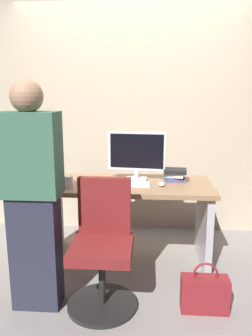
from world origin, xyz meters
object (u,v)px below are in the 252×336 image
Objects in this scene: desk at (126,207)px; handbag at (205,293)px; cup_near_keyboard at (69,182)px; person_at_desk at (33,197)px; office_chair at (103,249)px; mouse at (161,184)px; book_stack at (175,175)px; monitor at (137,153)px; keyboard at (126,184)px.

handbag is at bearing -49.83° from desk.
cup_near_keyboard is (-0.48, -0.19, 0.28)m from desk.
person_at_desk is 16.15× the size of cup_near_keyboard.
desk is 1.65× the size of office_chair.
cup_near_keyboard reaches higher than handbag.
office_chair is 9.40× the size of mouse.
desk is 15.29× the size of cup_near_keyboard.
book_stack is 1.09m from handbag.
desk is at bearing -167.70° from book_stack.
cup_near_keyboard is at bearing 126.06° from office_chair.
monitor is 0.39m from mouse.
keyboard is (-0.08, -0.21, -0.25)m from monitor.
cup_near_keyboard is 0.46× the size of book_stack.
person_at_desk is 3.81× the size of keyboard.
book_stack is (0.36, -0.03, -0.19)m from monitor.
handbag is (0.18, -0.83, -0.68)m from book_stack.
office_chair is at bearing -100.46° from desk.
monitor reaches higher than mouse.
cup_near_keyboard is at bearing 77.77° from person_at_desk.
mouse is at bearing 35.83° from person_at_desk.
handbag is at bearing -58.06° from monitor.
office_chair is 0.70m from keyboard.
person_at_desk is at bearing -129.09° from desk.
desk is at bearing 130.17° from handbag.
office_chair is at bearing -126.18° from mouse.
office_chair is 4.31× the size of book_stack.
keyboard is (0.13, 0.60, 0.34)m from office_chair.
cup_near_keyboard is at bearing -158.45° from desk.
monitor is at bearing 28.88° from cup_near_keyboard.
person_at_desk reaches higher than desk.
office_chair is 9.26× the size of cup_near_keyboard.
keyboard is at bearing 47.39° from person_at_desk.
mouse is at bearing 7.90° from cup_near_keyboard.
handbag is at bearing -26.16° from cup_near_keyboard.
mouse is at bearing -1.43° from keyboard.
desk is 3.61× the size of keyboard.
monitor reaches higher than book_stack.
handbag is at bearing -48.46° from keyboard.
person_at_desk reaches higher than book_stack.
desk is 0.25m from keyboard.
keyboard is 1.97× the size of book_stack.
book_stack is (0.57, 0.78, 0.39)m from office_chair.
handbag is (1.10, -0.54, -0.67)m from cup_near_keyboard.
cup_near_keyboard is 1.40m from handbag.
person_at_desk is 1.41m from handbag.
person_at_desk is 1.14m from mouse.
desk is 0.41m from mouse.
handbag is at bearing -3.86° from office_chair.
monitor is at bearing 66.49° from keyboard.
keyboard is at bearing -111.65° from monitor.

